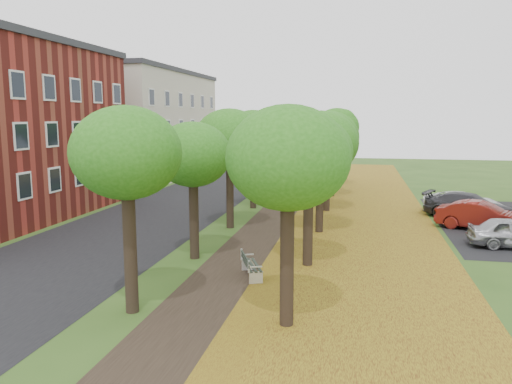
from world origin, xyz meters
The scene contains 11 objects.
ground centered at (0.00, 0.00, 0.00)m, with size 120.00×120.00×0.00m, color #2D4C19.
street_asphalt centered at (-7.50, 15.00, 0.00)m, with size 8.00×70.00×0.01m, color black.
footpath centered at (0.00, 15.00, 0.00)m, with size 3.20×70.00×0.01m, color black.
leaf_verge centered at (5.00, 15.00, 0.01)m, with size 7.50×70.00×0.01m, color #A0911D.
tree_row_west centered at (-2.20, 15.00, 4.68)m, with size 3.55×33.55×6.23m.
tree_row_east centered at (2.60, 15.00, 4.68)m, with size 3.55×33.55×6.23m.
building_cream centered at (-17.00, 33.00, 5.21)m, with size 10.30×20.30×10.40m.
bench centered at (0.65, 4.05, 0.44)m, with size 1.16×1.86×0.85m.
car_red centered at (11.00, 14.18, 0.75)m, with size 1.59×4.55×1.50m, color maroon.
car_grey centered at (11.00, 17.25, 0.75)m, with size 2.09×5.15×1.49m, color #2F2E33.
car_white centered at (11.00, 18.83, 0.67)m, with size 2.22×4.81×1.34m, color white.
Camera 1 is at (4.50, -13.61, 5.98)m, focal length 35.00 mm.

